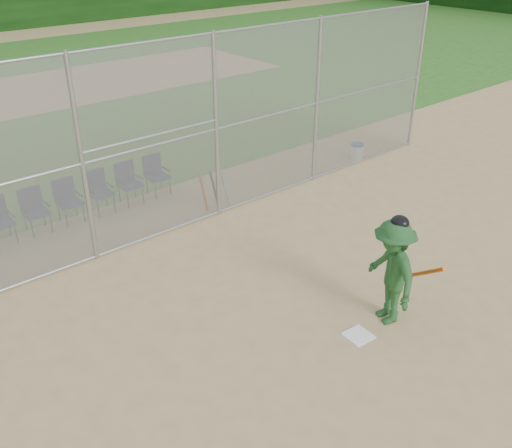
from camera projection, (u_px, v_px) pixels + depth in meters
ground at (358, 343)px, 8.98m from camera, size 100.00×100.00×0.00m
backstop_fence at (176, 136)px, 11.39m from camera, size 16.09×0.09×4.00m
home_plate at (358, 336)px, 9.12m from camera, size 0.43×0.43×0.02m
batter_at_plate at (391, 271)px, 9.09m from camera, size 1.09×1.43×1.93m
water_cooler at (357, 151)px, 15.79m from camera, size 0.36×0.36×0.45m
spare_bats at (214, 189)px, 13.13m from camera, size 0.66×0.37×0.83m
chair_2 at (0, 222)px, 11.54m from camera, size 0.54×0.52×0.96m
chair_3 at (36, 212)px, 11.96m from camera, size 0.54×0.52×0.96m
chair_4 at (70, 202)px, 12.38m from camera, size 0.54×0.52×0.96m
chair_5 at (101, 193)px, 12.79m from camera, size 0.54×0.52×0.96m
chair_6 at (130, 184)px, 13.21m from camera, size 0.54×0.52×0.96m
chair_7 at (158, 176)px, 13.63m from camera, size 0.54×0.52×0.96m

